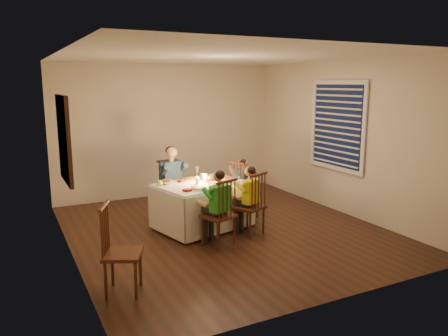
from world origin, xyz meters
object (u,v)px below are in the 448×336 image
chair_adult (173,217)px  child_teal (244,216)px  adult (173,217)px  child_green (218,245)px  child_yellow (249,235)px  serving_bowl (167,182)px  chair_near_left (218,245)px  chair_end (244,216)px  dining_table (202,196)px  chair_near_right (249,235)px  chair_extra (124,292)px

chair_adult → child_teal: 1.21m
adult → child_green: (0.10, -1.54, 0.00)m
child_yellow → chair_adult: bearing=-84.7°
serving_bowl → chair_near_left: bearing=-69.9°
chair_adult → serving_bowl: bearing=-124.7°
chair_end → adult: size_ratio=0.80×
chair_near_left → child_teal: (0.99, 1.01, 0.00)m
serving_bowl → child_yellow: bearing=-40.4°
serving_bowl → dining_table: bearing=-22.1°
chair_near_right → adult: size_ratio=0.80×
serving_bowl → child_green: bearing=-69.9°
chair_adult → chair_near_left: (0.10, -1.54, 0.00)m
chair_adult → chair_extra: bearing=-128.9°
chair_near_left → child_green: size_ratio=0.90×
dining_table → serving_bowl: bearing=144.7°
dining_table → chair_near_right: dining_table is taller
adult → chair_near_left: bearing=-93.8°
chair_extra → child_teal: (2.51, 1.80, 0.00)m
chair_end → serving_bowl: (-1.36, -0.00, 0.73)m
serving_bowl → chair_extra: bearing=-122.7°
chair_near_left → adult: (-0.10, 1.54, 0.00)m
chair_end → chair_extra: 3.08m
adult → serving_bowl: 0.94m
chair_extra → child_green: child_green is taller
chair_adult → chair_near_left: size_ratio=1.00×
chair_near_left → chair_near_right: same height
chair_near_left → chair_adult: bearing=-104.6°
chair_near_right → chair_near_left: bearing=-4.6°
chair_near_right → chair_end: bearing=-137.1°
chair_near_right → chair_extra: (-2.12, -0.97, 0.00)m
child_teal → chair_extra: bearing=112.1°
adult → child_green: adult is taller
dining_table → child_teal: size_ratio=1.57×
chair_near_right → child_teal: (0.39, 0.83, 0.00)m
chair_extra → child_yellow: 2.33m
dining_table → child_green: 0.96m
dining_table → chair_near_left: (-0.12, -0.81, -0.50)m
child_teal → chair_near_left: bearing=122.2°
serving_bowl → child_teal: bearing=0.2°
child_teal → adult: bearing=50.6°
chair_adult → serving_bowl: serving_bowl is taller
chair_near_left → child_green: bearing=161.7°
dining_table → serving_bowl: size_ratio=8.02×
chair_adult → child_yellow: (0.69, -1.35, 0.00)m
chair_end → chair_extra: bearing=112.1°
chair_near_right → chair_adult: bearing=-84.7°
chair_near_left → chair_near_right: size_ratio=1.00×
chair_adult → chair_near_left: bearing=-93.8°
child_green → child_teal: (0.99, 1.01, 0.00)m
adult → serving_bowl: serving_bowl is taller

